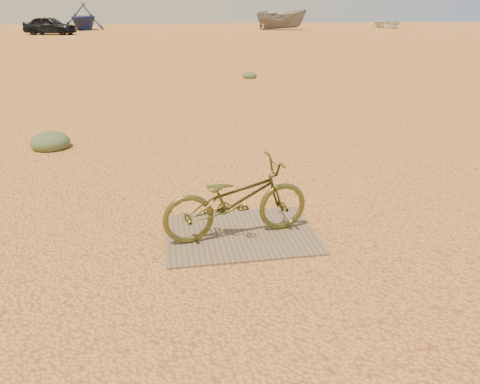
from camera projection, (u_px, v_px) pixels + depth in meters
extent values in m
plane|color=#E5A651|center=(226.00, 223.00, 5.37)|extent=(120.00, 120.00, 0.00)
cube|color=#6E5F48|center=(240.00, 234.00, 5.10)|extent=(1.63, 1.21, 0.02)
imported|color=brown|center=(236.00, 199.00, 4.90)|extent=(1.65, 0.78, 0.83)
imported|color=black|center=(50.00, 26.00, 38.31)|extent=(4.47, 2.77, 1.42)
imported|color=navy|center=(83.00, 16.00, 45.12)|extent=(5.00, 5.50, 2.50)
imported|color=slate|center=(281.00, 20.00, 45.37)|extent=(5.15, 3.39, 1.87)
imported|color=silver|center=(388.00, 23.00, 49.79)|extent=(3.74, 4.99, 0.98)
ellipsoid|color=#556947|center=(51.00, 148.00, 8.18)|extent=(0.66, 0.66, 0.36)
ellipsoid|color=#556947|center=(250.00, 78.00, 15.94)|extent=(0.48, 0.48, 0.27)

